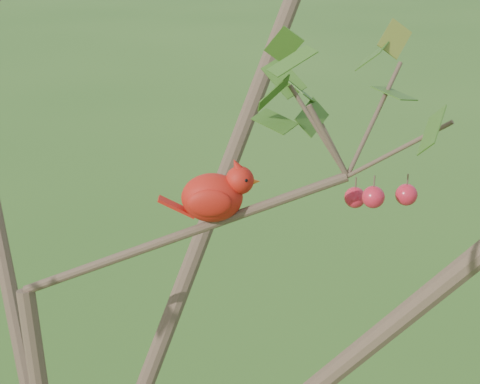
{
  "coord_description": "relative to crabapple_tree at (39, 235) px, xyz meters",
  "views": [
    {
      "loc": [
        0.36,
        -1.15,
        2.63
      ],
      "look_at": [
        0.36,
        0.07,
        2.16
      ],
      "focal_mm": 55.0,
      "sensor_mm": 36.0,
      "label": 1
    }
  ],
  "objects": [
    {
      "name": "crabapple_tree",
      "position": [
        0.0,
        0.0,
        0.0
      ],
      "size": [
        2.35,
        2.05,
        2.95
      ],
      "color": "#3F2E22",
      "rests_on": "ground"
    },
    {
      "name": "cardinal",
      "position": [
        0.29,
        0.09,
        0.04
      ],
      "size": [
        0.18,
        0.09,
        0.13
      ],
      "rotation": [
        0.0,
        0.0,
        0.03
      ],
      "color": "red",
      "rests_on": "ground"
    }
  ]
}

